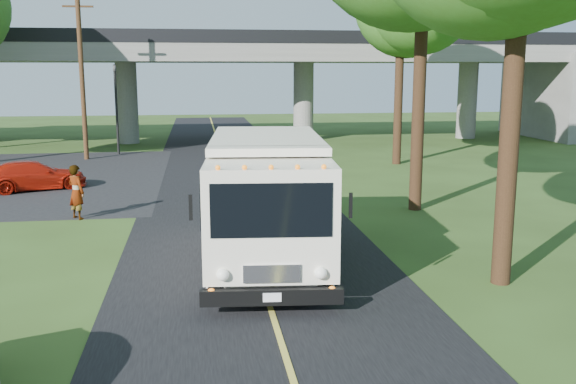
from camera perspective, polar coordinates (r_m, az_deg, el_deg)
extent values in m
plane|color=#2C4117|center=(13.43, -1.54, -10.50)|extent=(120.00, 120.00, 0.00)
cube|color=black|center=(23.00, -4.40, -1.46)|extent=(7.00, 90.00, 0.02)
cube|color=gold|center=(23.00, -4.40, -1.41)|extent=(0.12, 90.00, 0.01)
cube|color=slate|center=(44.47, -6.42, 12.17)|extent=(50.00, 9.00, 1.20)
cube|color=black|center=(40.11, -6.25, 13.62)|extent=(50.00, 0.25, 0.80)
cube|color=black|center=(48.90, -6.61, 13.09)|extent=(50.00, 0.25, 0.80)
cube|color=slate|center=(51.73, 22.84, 7.87)|extent=(4.00, 10.00, 6.00)
cylinder|color=slate|center=(44.73, -14.10, 7.68)|extent=(1.40, 1.40, 5.40)
cylinder|color=slate|center=(45.10, 1.38, 8.02)|extent=(1.40, 1.40, 5.40)
cylinder|color=slate|center=(48.54, 15.63, 7.82)|extent=(1.40, 1.40, 5.40)
cylinder|color=black|center=(38.78, -14.99, 7.06)|extent=(0.14, 0.14, 5.20)
imported|color=black|center=(38.71, -15.14, 10.01)|extent=(0.18, 0.22, 1.10)
cylinder|color=#472D19|center=(36.95, -17.85, 9.69)|extent=(0.26, 0.26, 9.00)
cube|color=#472D19|center=(37.09, -18.19, 15.41)|extent=(1.60, 0.10, 0.10)
cylinder|color=#382314|center=(15.17, 19.11, 4.99)|extent=(0.44, 0.44, 7.00)
cylinder|color=#382314|center=(22.77, 11.55, 7.99)|extent=(0.44, 0.44, 7.70)
cylinder|color=#382314|center=(34.10, 9.78, 8.02)|extent=(0.44, 0.44, 6.65)
sphere|color=#37691B|center=(34.23, 10.05, 16.20)|extent=(5.58, 5.58, 5.58)
cube|color=silver|center=(17.09, -1.96, 0.81)|extent=(3.16, 5.25, 2.58)
cube|color=silver|center=(13.63, -1.61, -2.25)|extent=(2.91, 2.29, 2.35)
cube|color=black|center=(12.57, -1.49, -1.63)|extent=(2.40, 0.29, 1.09)
cube|color=black|center=(12.95, -1.43, -9.28)|extent=(2.87, 0.45, 0.32)
cube|color=silver|center=(16.99, -1.89, -4.70)|extent=(3.30, 6.85, 0.21)
cylinder|color=black|center=(14.22, -6.36, -7.15)|extent=(0.41, 1.05, 1.03)
cylinder|color=black|center=(14.28, 3.11, -7.02)|extent=(0.41, 1.05, 1.03)
cylinder|color=black|center=(18.85, -5.60, -2.65)|extent=(0.41, 1.05, 1.03)
cylinder|color=black|center=(18.89, 1.51, -2.57)|extent=(0.41, 1.05, 1.03)
imported|color=#AA180A|center=(28.43, -21.68, 1.37)|extent=(4.49, 3.15, 1.21)
imported|color=gray|center=(22.30, -18.30, -0.01)|extent=(0.78, 0.77, 1.82)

